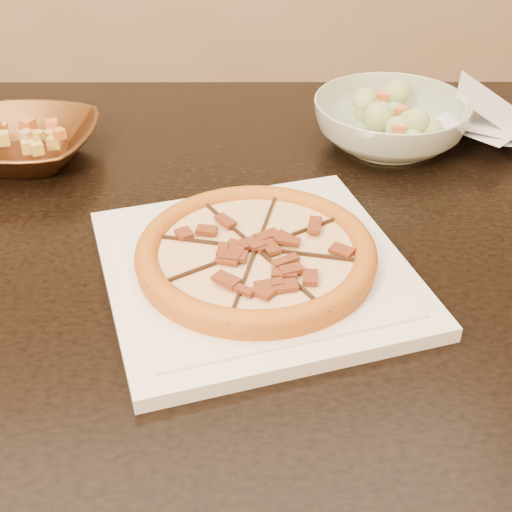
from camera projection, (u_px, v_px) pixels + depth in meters
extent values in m
cube|color=#4F2C1C|center=(221.00, 494.00, 1.48)|extent=(4.00, 4.00, 0.02)
cube|color=black|center=(164.00, 225.00, 0.95)|extent=(1.50, 1.05, 0.04)
cylinder|color=black|center=(471.00, 261.00, 1.53)|extent=(0.07, 0.07, 0.71)
cube|color=white|center=(256.00, 271.00, 0.82)|extent=(0.40, 0.40, 0.02)
cube|color=white|center=(256.00, 263.00, 0.81)|extent=(0.34, 0.34, 0.00)
cylinder|color=#AD471C|center=(256.00, 257.00, 0.81)|extent=(0.27, 0.27, 0.01)
torus|color=#AD471C|center=(256.00, 252.00, 0.80)|extent=(0.27, 0.27, 0.03)
cylinder|color=#FEF0B1|center=(256.00, 252.00, 0.81)|extent=(0.22, 0.22, 0.01)
cube|color=black|center=(256.00, 249.00, 0.80)|extent=(0.09, 0.26, 0.01)
cube|color=black|center=(256.00, 249.00, 0.80)|extent=(0.12, 0.24, 0.01)
cube|color=black|center=(256.00, 249.00, 0.80)|extent=(0.26, 0.09, 0.01)
cube|color=black|center=(256.00, 249.00, 0.80)|extent=(0.24, 0.12, 0.01)
cube|color=maroon|center=(273.00, 249.00, 0.80)|extent=(0.03, 0.02, 0.00)
cube|color=maroon|center=(296.00, 247.00, 0.80)|extent=(0.03, 0.02, 0.00)
cube|color=maroon|center=(316.00, 239.00, 0.81)|extent=(0.03, 0.02, 0.00)
cube|color=maroon|center=(278.00, 241.00, 0.81)|extent=(0.03, 0.02, 0.00)
cube|color=maroon|center=(293.00, 232.00, 0.83)|extent=(0.03, 0.02, 0.00)
cube|color=maroon|center=(300.00, 219.00, 0.85)|extent=(0.03, 0.03, 0.00)
cube|color=maroon|center=(271.00, 232.00, 0.83)|extent=(0.03, 0.03, 0.00)
cube|color=maroon|center=(272.00, 219.00, 0.85)|extent=(0.02, 0.03, 0.00)
cube|color=maroon|center=(263.00, 207.00, 0.87)|extent=(0.02, 0.03, 0.00)
cube|color=maroon|center=(252.00, 226.00, 0.83)|extent=(0.01, 0.02, 0.00)
cube|color=maroon|center=(239.00, 216.00, 0.85)|extent=(0.02, 0.03, 0.00)
cube|color=maroon|center=(245.00, 236.00, 0.82)|extent=(0.02, 0.03, 0.00)
cube|color=maroon|center=(228.00, 229.00, 0.83)|extent=(0.03, 0.03, 0.00)
cube|color=maroon|center=(204.00, 225.00, 0.84)|extent=(0.03, 0.03, 0.00)
cube|color=maroon|center=(230.00, 240.00, 0.81)|extent=(0.03, 0.02, 0.00)
cube|color=maroon|center=(207.00, 241.00, 0.81)|extent=(0.03, 0.02, 0.00)
cube|color=maroon|center=(183.00, 247.00, 0.80)|extent=(0.03, 0.02, 0.00)
cube|color=maroon|center=(221.00, 251.00, 0.79)|extent=(0.03, 0.02, 0.00)
cube|color=maroon|center=(202.00, 260.00, 0.78)|extent=(0.03, 0.02, 0.00)
cube|color=maroon|center=(240.00, 253.00, 0.79)|extent=(0.03, 0.02, 0.00)
cube|color=maroon|center=(227.00, 265.00, 0.77)|extent=(0.03, 0.03, 0.00)
cube|color=maroon|center=(222.00, 280.00, 0.75)|extent=(0.03, 0.03, 0.00)
cube|color=maroon|center=(248.00, 261.00, 0.78)|extent=(0.02, 0.03, 0.00)
cube|color=maroon|center=(251.00, 276.00, 0.76)|extent=(0.02, 0.03, 0.00)
cube|color=maroon|center=(264.00, 290.00, 0.74)|extent=(0.01, 0.02, 0.00)
cube|color=maroon|center=(266.00, 265.00, 0.77)|extent=(0.02, 0.03, 0.00)
cube|color=maroon|center=(285.00, 275.00, 0.76)|extent=(0.02, 0.03, 0.00)
cube|color=maroon|center=(312.00, 282.00, 0.75)|extent=(0.03, 0.03, 0.00)
cube|color=maroon|center=(289.00, 260.00, 0.78)|extent=(0.03, 0.03, 0.00)
cube|color=maroon|center=(314.00, 261.00, 0.78)|extent=(0.03, 0.02, 0.00)
imported|color=brown|center=(24.00, 144.00, 1.05)|extent=(0.25, 0.25, 0.05)
cube|color=tan|center=(19.00, 118.00, 1.03)|extent=(0.03, 0.03, 0.03)
cube|color=orange|center=(29.00, 116.00, 1.03)|extent=(0.03, 0.03, 0.03)
cube|color=gold|center=(35.00, 112.00, 1.04)|extent=(0.03, 0.03, 0.03)
cube|color=tan|center=(33.00, 107.00, 1.06)|extent=(0.03, 0.03, 0.03)
cube|color=orange|center=(20.00, 116.00, 1.03)|extent=(0.03, 0.03, 0.03)
cube|color=gold|center=(14.00, 113.00, 1.04)|extent=(0.03, 0.03, 0.03)
cube|color=tan|center=(1.00, 113.00, 1.04)|extent=(0.03, 0.03, 0.03)
cube|color=orange|center=(18.00, 118.00, 1.03)|extent=(0.03, 0.03, 0.03)
cube|color=gold|center=(8.00, 120.00, 1.02)|extent=(0.03, 0.03, 0.03)
cube|color=tan|center=(0.00, 124.00, 1.01)|extent=(0.03, 0.03, 0.03)
cube|color=gold|center=(17.00, 121.00, 1.02)|extent=(0.03, 0.03, 0.03)
cube|color=tan|center=(22.00, 125.00, 1.01)|extent=(0.03, 0.03, 0.03)
cube|color=orange|center=(34.00, 126.00, 1.00)|extent=(0.03, 0.03, 0.03)
cube|color=gold|center=(21.00, 119.00, 1.02)|extent=(0.03, 0.03, 0.03)
imported|color=#B5C5B7|center=(390.00, 123.00, 1.08)|extent=(0.30, 0.30, 0.07)
sphere|color=#C8DC91|center=(394.00, 89.00, 1.05)|extent=(0.04, 0.04, 0.04)
sphere|color=#C8DC91|center=(406.00, 86.00, 1.06)|extent=(0.04, 0.04, 0.04)
sphere|color=#C8DC91|center=(408.00, 80.00, 1.08)|extent=(0.04, 0.04, 0.04)
sphere|color=#C8DC91|center=(395.00, 86.00, 1.06)|extent=(0.04, 0.04, 0.04)
sphere|color=#C8DC91|center=(386.00, 81.00, 1.08)|extent=(0.04, 0.04, 0.04)
sphere|color=#C8DC91|center=(393.00, 89.00, 1.05)|extent=(0.04, 0.04, 0.04)
sphere|color=#C8DC91|center=(378.00, 86.00, 1.06)|extent=(0.04, 0.04, 0.04)
sphere|color=#C8DC91|center=(362.00, 88.00, 1.05)|extent=(0.04, 0.04, 0.04)
sphere|color=#C8DC91|center=(385.00, 90.00, 1.05)|extent=(0.04, 0.04, 0.04)
sphere|color=#C8DC91|center=(378.00, 96.00, 1.03)|extent=(0.04, 0.04, 0.04)
sphere|color=#C8DC91|center=(393.00, 91.00, 1.04)|extent=(0.04, 0.04, 0.04)
sphere|color=#C8DC91|center=(397.00, 97.00, 1.03)|extent=(0.04, 0.04, 0.04)
sphere|color=#C8DC91|center=(413.00, 102.00, 1.01)|extent=(0.04, 0.04, 0.04)
sphere|color=#C8DC91|center=(404.00, 92.00, 1.04)|extent=(0.04, 0.04, 0.04)
sphere|color=#C8DC91|center=(421.00, 93.00, 1.04)|extent=(0.04, 0.04, 0.04)
cube|color=orange|center=(407.00, 88.00, 1.08)|extent=(0.02, 0.02, 0.01)
cube|color=orange|center=(379.00, 87.00, 1.08)|extent=(0.02, 0.02, 0.01)
cube|color=orange|center=(370.00, 97.00, 1.05)|extent=(0.02, 0.02, 0.01)
cube|color=orange|center=(394.00, 105.00, 1.02)|extent=(0.02, 0.02, 0.01)
cube|color=orange|center=(417.00, 99.00, 1.04)|extent=(0.02, 0.02, 0.01)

